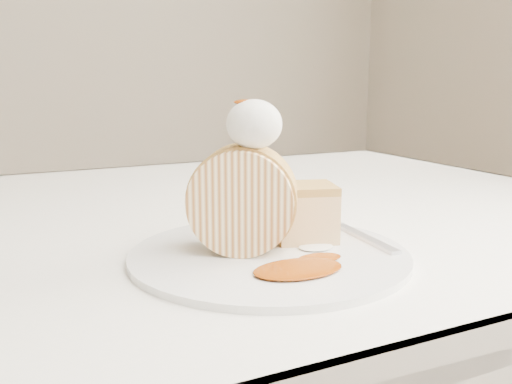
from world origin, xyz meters
name	(u,v)px	position (x,y,z in m)	size (l,w,h in m)	color
table	(154,279)	(0.00, 0.20, 0.66)	(1.40, 0.90, 0.75)	white
plate	(269,255)	(0.06, -0.03, 0.75)	(0.29, 0.29, 0.01)	white
roulade_slice	(242,200)	(0.03, -0.02, 0.81)	(0.11, 0.11, 0.06)	#FFE9B1
cake_chunk	(305,216)	(0.11, -0.01, 0.78)	(0.06, 0.06, 0.05)	tan
whipped_cream	(254,124)	(0.04, -0.03, 0.89)	(0.06, 0.06, 0.05)	white
caramel_drizzle	(247,96)	(0.04, -0.02, 0.92)	(0.03, 0.02, 0.01)	#8A3505
caramel_pool	(298,269)	(0.05, -0.10, 0.76)	(0.09, 0.06, 0.00)	#8A3505
fork	(365,237)	(0.17, -0.04, 0.76)	(0.02, 0.17, 0.00)	silver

